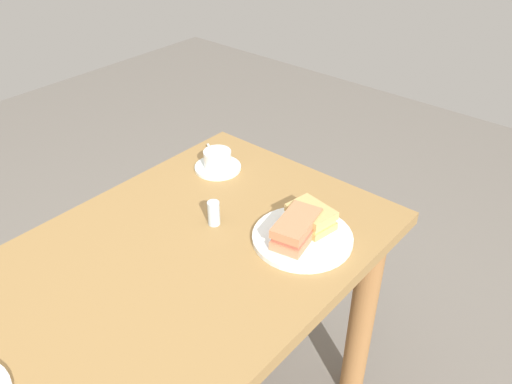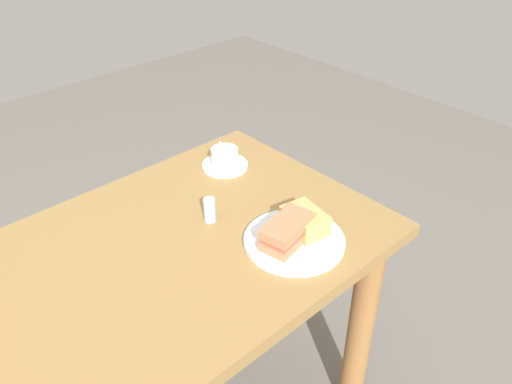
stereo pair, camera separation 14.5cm
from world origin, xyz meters
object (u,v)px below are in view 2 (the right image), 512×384
object	(u,v)px
sandwich_front	(287,232)
salt_shaker	(210,210)
coffee_cup	(225,156)
spoon	(222,151)
sandwich_plate	(294,241)
coffee_saucer	(225,165)
dining_table	(140,312)
sandwich_back	(305,221)

from	to	relation	value
sandwich_front	salt_shaker	bearing A→B (deg)	109.71
coffee_cup	spoon	bearing A→B (deg)	57.66
sandwich_front	spoon	size ratio (longest dim) A/B	1.76
sandwich_plate	coffee_saucer	size ratio (longest dim) A/B	1.79
coffee_cup	spoon	xyz separation A→B (m)	(0.04, 0.06, -0.03)
dining_table	spoon	xyz separation A→B (m)	(0.50, 0.27, 0.16)
coffee_cup	sandwich_front	bearing A→B (deg)	-108.39
sandwich_plate	sandwich_front	size ratio (longest dim) A/B	1.62
sandwich_plate	salt_shaker	xyz separation A→B (m)	(-0.10, 0.22, 0.03)
coffee_saucer	salt_shaker	distance (m)	0.28
coffee_cup	spoon	world-z (taller)	coffee_cup
sandwich_back	coffee_cup	world-z (taller)	sandwich_back
spoon	salt_shaker	bearing A→B (deg)	-134.79
sandwich_back	sandwich_plate	bearing A→B (deg)	-168.22
sandwich_back	salt_shaker	xyz separation A→B (m)	(-0.14, 0.21, -0.01)
sandwich_front	salt_shaker	world-z (taller)	sandwich_front
sandwich_plate	spoon	distance (m)	0.49
coffee_saucer	spoon	distance (m)	0.08
sandwich_plate	coffee_cup	bearing A→B (deg)	74.57
coffee_saucer	coffee_cup	xyz separation A→B (m)	(0.00, 0.00, 0.03)
dining_table	salt_shaker	world-z (taller)	salt_shaker
salt_shaker	sandwich_plate	bearing A→B (deg)	-66.08
spoon	coffee_saucer	bearing A→B (deg)	-122.81
dining_table	coffee_cup	size ratio (longest dim) A/B	12.90
salt_shaker	coffee_cup	bearing A→B (deg)	41.84
sandwich_plate	dining_table	bearing A→B (deg)	150.83
coffee_cup	salt_shaker	xyz separation A→B (m)	(-0.21, -0.19, -0.00)
sandwich_plate	sandwich_back	xyz separation A→B (m)	(0.05, 0.01, 0.03)
dining_table	spoon	bearing A→B (deg)	28.56
coffee_cup	spoon	distance (m)	0.08
sandwich_back	coffee_cup	distance (m)	0.40
dining_table	coffee_saucer	xyz separation A→B (m)	(0.46, 0.21, 0.15)
sandwich_front	coffee_saucer	xyz separation A→B (m)	(0.13, 0.40, -0.04)
sandwich_plate	spoon	xyz separation A→B (m)	(0.15, 0.47, 0.01)
coffee_cup	salt_shaker	size ratio (longest dim) A/B	1.47
sandwich_plate	sandwich_front	xyz separation A→B (m)	(-0.02, 0.01, 0.04)
spoon	dining_table	bearing A→B (deg)	-151.44
coffee_saucer	salt_shaker	size ratio (longest dim) A/B	2.08
sandwich_plate	coffee_cup	world-z (taller)	coffee_cup
sandwich_back	spoon	distance (m)	0.47
sandwich_back	salt_shaker	distance (m)	0.25
dining_table	sandwich_back	world-z (taller)	sandwich_back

